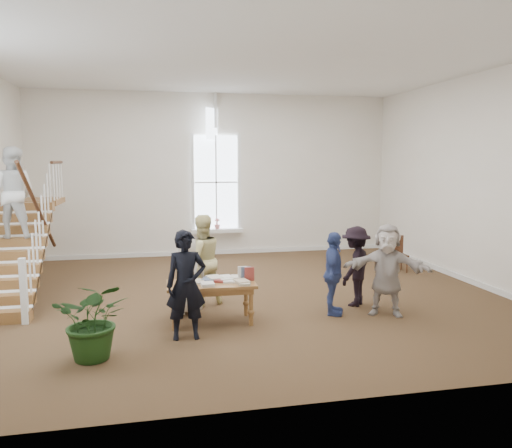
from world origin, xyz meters
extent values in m
plane|color=#412C19|center=(0.00, 0.00, 0.00)|extent=(10.00, 10.00, 0.00)
plane|color=silver|center=(0.00, 4.50, 2.25)|extent=(10.00, 0.00, 10.00)
plane|color=silver|center=(0.00, -4.50, 2.25)|extent=(10.00, 0.00, 10.00)
plane|color=silver|center=(5.00, 0.00, 2.25)|extent=(0.00, 9.00, 9.00)
plane|color=white|center=(0.00, 0.00, 4.50)|extent=(10.00, 10.00, 0.00)
cube|color=white|center=(0.00, 4.32, 0.70)|extent=(1.45, 0.28, 0.10)
plane|color=white|center=(0.00, 4.44, 2.05)|extent=(2.60, 0.00, 2.60)
plane|color=white|center=(0.00, 4.44, 3.65)|extent=(0.60, 0.60, 0.85)
cube|color=white|center=(0.00, 4.47, 0.06)|extent=(10.00, 0.04, 0.12)
imported|color=pink|center=(0.00, 4.29, 0.90)|extent=(0.17, 0.17, 0.30)
cube|color=brown|center=(-4.35, -0.50, 0.30)|extent=(1.10, 0.30, 0.20)
cube|color=brown|center=(-4.35, -0.20, 0.50)|extent=(1.10, 0.30, 0.20)
cube|color=brown|center=(-4.35, 0.10, 0.70)|extent=(1.10, 0.30, 0.20)
cube|color=brown|center=(-4.35, 0.40, 0.90)|extent=(1.10, 0.30, 0.20)
cube|color=brown|center=(-4.35, 0.70, 1.10)|extent=(1.10, 0.30, 0.20)
cube|color=brown|center=(-4.35, 1.00, 1.30)|extent=(1.10, 0.30, 0.20)
cube|color=brown|center=(-4.35, 1.30, 1.50)|extent=(1.10, 0.30, 0.20)
cube|color=brown|center=(-4.35, 1.60, 1.70)|extent=(1.10, 0.30, 0.20)
cube|color=brown|center=(-4.35, 2.50, 1.74)|extent=(1.10, 1.20, 0.12)
cube|color=white|center=(-3.86, -0.95, 0.55)|extent=(0.10, 0.10, 1.10)
cylinder|color=#38180F|center=(-3.85, 0.40, 1.75)|extent=(0.07, 2.74, 1.86)
imported|color=silver|center=(-4.35, 0.70, 2.06)|extent=(0.94, 0.79, 1.72)
cube|color=brown|center=(-0.86, -1.51, 0.65)|extent=(1.46, 0.76, 0.05)
cube|color=brown|center=(-0.86, -1.51, 0.58)|extent=(1.34, 0.64, 0.10)
cylinder|color=brown|center=(-1.48, -1.75, 0.31)|extent=(0.07, 0.07, 0.63)
cylinder|color=brown|center=(-0.24, -1.79, 0.31)|extent=(0.07, 0.07, 0.63)
cylinder|color=brown|center=(-1.47, -1.23, 0.31)|extent=(0.07, 0.07, 0.63)
cylinder|color=brown|center=(-0.23, -1.27, 0.31)|extent=(0.07, 0.07, 0.63)
cube|color=silver|center=(-0.61, -1.39, 0.70)|extent=(0.25, 0.33, 0.05)
cube|color=beige|center=(-0.42, -1.36, 0.70)|extent=(0.23, 0.27, 0.06)
cube|color=tan|center=(-0.37, -1.65, 0.70)|extent=(0.26, 0.32, 0.05)
cube|color=silver|center=(-1.12, -1.44, 0.69)|extent=(0.23, 0.31, 0.03)
cube|color=#4C5972|center=(-1.18, -1.37, 0.69)|extent=(0.20, 0.25, 0.02)
cube|color=maroon|center=(-0.50, -1.42, 0.69)|extent=(0.23, 0.26, 0.03)
cube|color=white|center=(-0.51, -1.40, 0.69)|extent=(0.30, 0.30, 0.02)
cube|color=#BFB299|center=(-0.35, -1.75, 0.69)|extent=(0.20, 0.23, 0.04)
cube|color=silver|center=(-0.59, -1.30, 0.70)|extent=(0.23, 0.24, 0.05)
cube|color=beige|center=(-0.78, -1.33, 0.71)|extent=(0.28, 0.34, 0.06)
cube|color=tan|center=(-1.06, -1.47, 0.69)|extent=(0.19, 0.19, 0.04)
cube|color=silver|center=(-0.94, -1.70, 0.70)|extent=(0.22, 0.24, 0.05)
cube|color=#4C5972|center=(-0.86, -1.35, 0.69)|extent=(0.32, 0.35, 0.04)
cube|color=maroon|center=(-0.71, -1.47, 0.70)|extent=(0.21, 0.24, 0.04)
cube|color=white|center=(-0.54, -1.53, 0.69)|extent=(0.26, 0.24, 0.03)
imported|color=black|center=(-1.31, -2.16, 0.82)|extent=(0.61, 0.40, 1.65)
imported|color=silver|center=(-1.21, -0.91, 0.70)|extent=(0.74, 0.53, 1.40)
imported|color=beige|center=(-0.91, -0.41, 0.84)|extent=(0.95, 0.83, 1.68)
imported|color=#364783|center=(1.26, -1.50, 0.73)|extent=(0.67, 0.92, 1.45)
imported|color=black|center=(1.86, -1.05, 0.74)|extent=(1.05, 1.07, 1.47)
imported|color=beige|center=(2.16, -1.70, 0.80)|extent=(1.53, 1.09, 1.59)
imported|color=#173510|center=(-2.57, -2.70, 0.55)|extent=(1.07, 0.96, 1.09)
cube|color=#38180F|center=(4.00, 1.35, 0.40)|extent=(0.39, 0.39, 0.04)
cube|color=#38180F|center=(4.01, 1.52, 0.64)|extent=(0.37, 0.05, 0.44)
cylinder|color=#38180F|center=(3.84, 1.21, 0.19)|extent=(0.04, 0.04, 0.39)
cylinder|color=#38180F|center=(4.14, 1.19, 0.19)|extent=(0.04, 0.04, 0.39)
cylinder|color=#38180F|center=(3.86, 1.51, 0.19)|extent=(0.04, 0.04, 0.39)
cylinder|color=#38180F|center=(4.16, 1.49, 0.19)|extent=(0.04, 0.04, 0.39)
camera|label=1|loc=(-1.77, -9.48, 2.68)|focal=35.00mm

